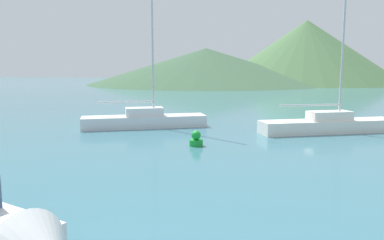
% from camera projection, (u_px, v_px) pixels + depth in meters
% --- Properties ---
extents(sailboat_inner, '(7.50, 5.37, 11.54)m').
position_uv_depth(sailboat_inner, '(145.00, 119.00, 23.64)').
color(sailboat_inner, silver).
rests_on(sailboat_inner, ground_plane).
extents(sailboat_middle, '(7.97, 5.46, 10.42)m').
position_uv_depth(sailboat_middle, '(329.00, 124.00, 21.80)').
color(sailboat_middle, white).
rests_on(sailboat_middle, ground_plane).
extents(buoy_marker, '(0.66, 0.66, 0.75)m').
position_uv_depth(buoy_marker, '(196.00, 140.00, 18.08)').
color(buoy_marker, green).
rests_on(buoy_marker, ground_plane).
extents(hill_west, '(53.68, 53.68, 8.15)m').
position_uv_depth(hill_west, '(206.00, 66.00, 85.86)').
color(hill_west, '#38563D').
rests_on(hill_west, ground_plane).
extents(hill_central, '(43.33, 43.33, 14.88)m').
position_uv_depth(hill_central, '(306.00, 52.00, 88.92)').
color(hill_central, '#476B42').
rests_on(hill_central, ground_plane).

